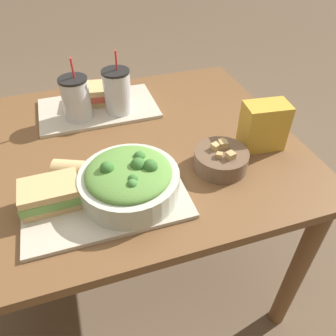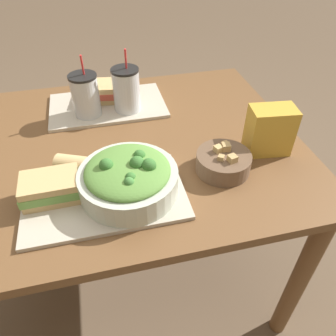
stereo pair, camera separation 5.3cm
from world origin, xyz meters
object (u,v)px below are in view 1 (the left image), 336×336
Objects in this scene: baguette_near at (84,171)px; drink_cup_dark at (76,100)px; sandwich_near at (51,194)px; sandwich_far at (98,93)px; salad_bowl at (129,180)px; soup_bowl at (221,159)px; drink_cup_red at (118,93)px; chip_bag at (264,126)px.

drink_cup_dark is at bearing 19.77° from baguette_near.
sandwich_near is 0.53m from sandwich_far.
salad_bowl is 1.20× the size of drink_cup_dark.
drink_cup_dark is (-0.37, 0.39, 0.05)m from soup_bowl.
soup_bowl is at bearing -60.28° from drink_cup_red.
soup_bowl is at bearing 0.18° from sandwich_near.
drink_cup_dark is at bearing 133.14° from soup_bowl.
soup_bowl and sandwich_near have the same top height.
salad_bowl is 0.46m from chip_bag.
baguette_near is at bearing 171.37° from soup_bowl.
drink_cup_red reaches higher than chip_bag.
baguette_near is at bearing -94.37° from sandwich_far.
sandwich_near is (-0.48, -0.01, 0.01)m from soup_bowl.
salad_bowl is at bearing -172.66° from soup_bowl.
sandwich_near is 0.69× the size of drink_cup_red.
baguette_near is (0.09, 0.07, -0.00)m from sandwich_near.
sandwich_far is 1.18× the size of chip_bag.
drink_cup_dark is at bearing 154.92° from chip_bag.
salad_bowl reaches higher than soup_bowl.
baguette_near is (-0.39, 0.06, 0.01)m from soup_bowl.
drink_cup_red is (0.06, 0.43, 0.02)m from salad_bowl.
baguette_near is at bearing 36.11° from sandwich_near.
baguette_near is 0.33m from drink_cup_dark.
chip_bag is at bearing 4.93° from sandwich_near.
sandwich_near is at bearing -102.10° from sandwich_far.
salad_bowl is at bearing -80.09° from sandwich_far.
drink_cup_red is at bearing 146.40° from chip_bag.
drink_cup_red reaches higher than sandwich_near.
drink_cup_dark reaches higher than sandwich_near.
drink_cup_dark is (-0.09, 0.43, 0.02)m from salad_bowl.
salad_bowl is 0.43m from drink_cup_red.
sandwich_far is at bearing 143.36° from chip_bag.
drink_cup_red is (0.26, 0.40, 0.04)m from sandwich_near.
soup_bowl is 1.06× the size of chip_bag.
salad_bowl is at bearing -8.49° from sandwich_near.
sandwich_near is at bearing -122.71° from drink_cup_red.
baguette_near is 0.79× the size of drink_cup_dark.
chip_bag is at bearing -40.59° from drink_cup_red.
sandwich_far is at bearing 67.26° from sandwich_near.
sandwich_far reaches higher than baguette_near.
soup_bowl is at bearing -153.99° from chip_bag.
baguette_near is 0.56m from chip_bag.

